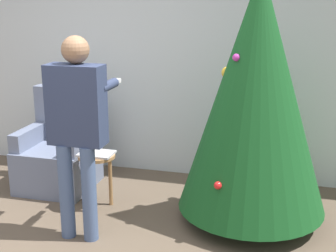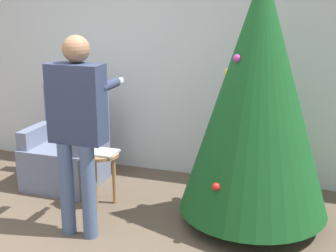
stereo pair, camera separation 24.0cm
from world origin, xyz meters
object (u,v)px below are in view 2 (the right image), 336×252
(armchair, at_px, (67,152))
(side_stool, at_px, (101,164))
(person_standing, at_px, (77,119))
(christmas_tree, at_px, (258,94))

(armchair, xyz_separation_m, side_stool, (0.59, -0.38, 0.07))
(armchair, xyz_separation_m, person_standing, (0.67, -0.92, 0.65))
(christmas_tree, height_order, armchair, christmas_tree)
(person_standing, xyz_separation_m, side_stool, (-0.09, 0.54, -0.58))
(christmas_tree, xyz_separation_m, person_standing, (-1.33, -0.64, -0.16))
(person_standing, bearing_deg, side_stool, 99.32)
(side_stool, bearing_deg, christmas_tree, 3.98)
(christmas_tree, height_order, side_stool, christmas_tree)
(armchair, bearing_deg, person_standing, -53.75)
(side_stool, bearing_deg, armchair, 146.98)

